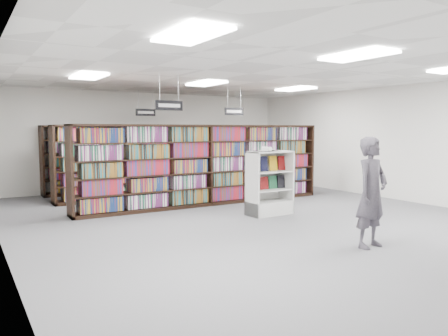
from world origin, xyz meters
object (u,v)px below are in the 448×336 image
open_book (267,150)px  bookshelf_row_near (207,165)px  shopper (372,192)px  endcap_display (269,194)px

open_book → bookshelf_row_near: bearing=103.2°
shopper → bookshelf_row_near: bearing=85.3°
open_book → shopper: size_ratio=0.31×
open_book → shopper: shopper is taller
shopper → open_book: bearing=78.6°
bookshelf_row_near → endcap_display: 2.08m
endcap_display → shopper: 3.22m
endcap_display → open_book: (-0.10, -0.06, 1.02)m
bookshelf_row_near → open_book: (0.49, -1.98, 0.46)m
endcap_display → shopper: size_ratio=0.80×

